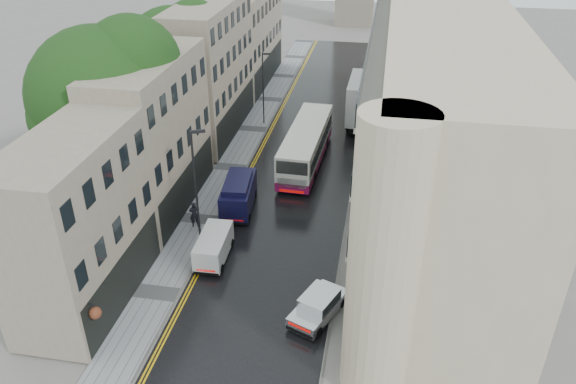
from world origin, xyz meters
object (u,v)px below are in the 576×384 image
(silver_hatchback, at_px, (292,315))
(white_van, at_px, (196,259))
(tree_far, at_px, (175,73))
(lamp_post_near, at_px, (196,191))
(tree_near, at_px, (104,120))
(lamp_post_far, at_px, (263,89))
(navy_van, at_px, (221,205))
(pedestrian, at_px, (194,214))
(cream_bus, at_px, (283,162))
(white_lorry, at_px, (348,107))

(silver_hatchback, distance_m, white_van, 7.76)
(tree_far, height_order, lamp_post_near, tree_far)
(tree_near, xyz_separation_m, tree_far, (0.30, 13.00, -0.72))
(lamp_post_near, bearing_deg, lamp_post_far, 68.46)
(white_van, distance_m, navy_van, 5.89)
(white_van, distance_m, lamp_post_far, 23.98)
(tree_far, relative_size, white_van, 3.12)
(white_van, bearing_deg, lamp_post_near, 99.85)
(tree_near, relative_size, pedestrian, 7.18)
(silver_hatchback, bearing_deg, tree_near, 168.01)
(navy_van, distance_m, lamp_post_far, 18.10)
(white_van, height_order, pedestrian, pedestrian)
(silver_hatchback, xyz_separation_m, pedestrian, (-8.39, 8.50, 0.31))
(cream_bus, relative_size, pedestrian, 6.13)
(lamp_post_far, bearing_deg, white_lorry, -11.41)
(cream_bus, bearing_deg, lamp_post_far, 112.12)
(cream_bus, xyz_separation_m, silver_hatchback, (3.58, -16.60, -0.86))
(white_van, height_order, lamp_post_near, lamp_post_near)
(silver_hatchback, distance_m, lamp_post_near, 10.27)
(pedestrian, distance_m, lamp_post_far, 19.30)
(silver_hatchback, height_order, lamp_post_far, lamp_post_far)
(pedestrian, xyz_separation_m, lamp_post_far, (0.80, 19.11, 2.54))
(tree_far, distance_m, pedestrian, 16.87)
(tree_near, bearing_deg, cream_bus, 28.97)
(tree_near, xyz_separation_m, white_lorry, (15.66, 17.38, -4.54))
(lamp_post_far, bearing_deg, navy_van, -99.22)
(white_van, xyz_separation_m, navy_van, (0.00, 5.87, 0.41))
(tree_far, bearing_deg, white_van, -67.94)
(silver_hatchback, bearing_deg, navy_van, 147.51)
(white_lorry, height_order, pedestrian, white_lorry)
(lamp_post_near, bearing_deg, pedestrian, 94.74)
(navy_van, xyz_separation_m, lamp_post_far, (-0.82, 17.94, 2.29))
(tree_near, distance_m, cream_bus, 14.06)
(tree_near, bearing_deg, navy_van, -4.32)
(white_lorry, height_order, white_van, white_lorry)
(tree_far, height_order, white_van, tree_far)
(tree_near, xyz_separation_m, lamp_post_near, (7.68, -3.94, -2.69))
(lamp_post_near, distance_m, lamp_post_far, 21.27)
(white_lorry, xyz_separation_m, white_van, (-7.46, -23.87, -1.48))
(lamp_post_far, bearing_deg, tree_near, -124.92)
(white_van, distance_m, pedestrian, 4.98)
(white_lorry, bearing_deg, cream_bus, -110.16)
(tree_far, height_order, lamp_post_far, tree_far)
(lamp_post_near, bearing_deg, cream_bus, 47.76)
(tree_far, relative_size, pedestrian, 6.44)
(tree_near, relative_size, cream_bus, 1.17)
(silver_hatchback, relative_size, pedestrian, 2.09)
(cream_bus, xyz_separation_m, white_van, (-3.19, -12.80, -0.71))
(pedestrian, bearing_deg, cream_bus, -135.30)
(white_lorry, bearing_deg, silver_hatchback, -90.51)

